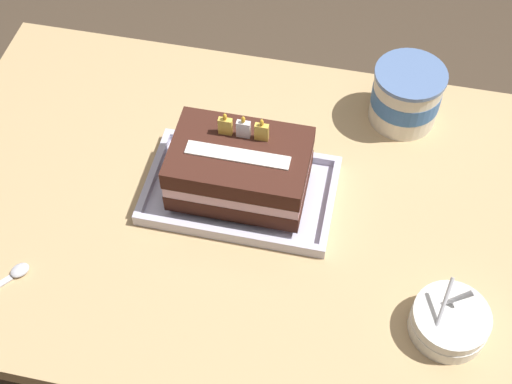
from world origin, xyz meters
The scene contains 7 objects.
ground_plane centered at (0.00, 0.00, 0.00)m, with size 8.00×8.00×0.00m, color #4C3D2D.
dining_table centered at (0.00, 0.00, 0.66)m, with size 1.22×0.73×0.77m.
foil_tray centered at (-0.06, 0.02, 0.78)m, with size 0.33×0.20×0.02m.
birthday_cake centered at (-0.06, 0.02, 0.84)m, with size 0.23×0.15×0.14m.
bowl_stack centered at (0.30, -0.16, 0.79)m, with size 0.12×0.12×0.10m.
ice_cream_tub centered at (0.20, 0.26, 0.83)m, with size 0.13×0.13×0.11m.
serving_spoon_near_tray centered at (-0.38, -0.22, 0.78)m, with size 0.10×0.12×0.01m.
Camera 1 is at (0.12, -0.69, 1.77)m, focal length 49.95 mm.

